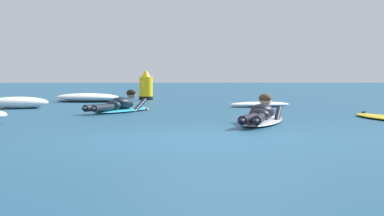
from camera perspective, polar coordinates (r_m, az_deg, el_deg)
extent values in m
plane|color=navy|center=(18.00, -0.80, 0.33)|extent=(120.00, 120.00, 0.00)
ellipsoid|color=silver|center=(10.73, 6.24, -1.21)|extent=(1.23, 2.28, 0.07)
ellipsoid|color=silver|center=(11.77, 6.96, -0.81)|extent=(0.26, 0.25, 0.06)
ellipsoid|color=black|center=(10.76, 6.28, -0.32)|extent=(0.57, 0.71, 0.34)
ellipsoid|color=black|center=(10.41, 6.00, -0.59)|extent=(0.41, 0.37, 0.20)
cylinder|color=black|center=(9.85, 5.06, -0.96)|extent=(0.44, 0.85, 0.14)
ellipsoid|color=black|center=(9.44, 4.50, -1.12)|extent=(0.16, 0.24, 0.08)
cylinder|color=black|center=(9.83, 5.98, -0.97)|extent=(0.34, 0.86, 0.14)
ellipsoid|color=black|center=(9.40, 5.75, -1.14)|extent=(0.16, 0.24, 0.08)
cylinder|color=black|center=(11.14, 5.40, -0.62)|extent=(0.25, 0.54, 0.32)
sphere|color=tan|center=(11.50, 5.68, -1.01)|extent=(0.09, 0.09, 0.09)
cylinder|color=black|center=(11.06, 7.64, -0.66)|extent=(0.25, 0.54, 0.32)
sphere|color=tan|center=(11.40, 7.83, -1.06)|extent=(0.09, 0.09, 0.09)
sphere|color=tan|center=(11.12, 6.55, 0.72)|extent=(0.21, 0.21, 0.21)
ellipsoid|color=#47331E|center=(11.10, 6.54, 0.87)|extent=(0.27, 0.26, 0.16)
ellipsoid|color=#2DB2D1|center=(14.21, -6.30, -0.22)|extent=(1.41, 2.10, 0.07)
ellipsoid|color=#2DB2D1|center=(15.08, -4.47, 0.00)|extent=(0.27, 0.27, 0.06)
ellipsoid|color=black|center=(14.25, -6.21, 0.45)|extent=(0.68, 0.82, 0.35)
ellipsoid|color=black|center=(13.89, -7.04, 0.26)|extent=(0.43, 0.40, 0.20)
cylinder|color=black|center=(13.46, -8.51, 0.04)|extent=(0.52, 0.77, 0.14)
ellipsoid|color=black|center=(13.13, -9.51, -0.04)|extent=(0.19, 0.24, 0.08)
cylinder|color=black|center=(13.37, -7.92, 0.03)|extent=(0.44, 0.79, 0.14)
ellipsoid|color=black|center=(13.02, -8.74, -0.05)|extent=(0.19, 0.24, 0.08)
cylinder|color=black|center=(14.70, -6.20, 0.21)|extent=(0.35, 0.58, 0.34)
sphere|color=tan|center=(15.05, -5.48, -0.10)|extent=(0.09, 0.09, 0.09)
cylinder|color=black|center=(14.48, -4.72, 0.18)|extent=(0.35, 0.58, 0.34)
sphere|color=tan|center=(14.81, -4.06, -0.15)|extent=(0.09, 0.09, 0.09)
sphere|color=tan|center=(14.61, -5.41, 1.23)|extent=(0.21, 0.21, 0.21)
ellipsoid|color=black|center=(14.59, -5.45, 1.35)|extent=(0.29, 0.28, 0.16)
ellipsoid|color=yellow|center=(12.41, 16.62, -0.77)|extent=(0.69, 2.24, 0.07)
cube|color=#1E9EDB|center=(12.41, 16.62, -0.60)|extent=(0.12, 1.88, 0.01)
cone|color=black|center=(13.27, 15.07, -0.65)|extent=(0.10, 0.10, 0.16)
ellipsoid|color=white|center=(16.08, -15.33, 0.45)|extent=(1.60, 0.97, 0.30)
ellipsoid|color=white|center=(16.21, -14.03, 0.33)|extent=(0.59, 0.55, 0.21)
ellipsoid|color=white|center=(19.93, -9.31, 0.92)|extent=(2.13, 1.33, 0.27)
ellipsoid|color=white|center=(19.96, -7.81, 0.82)|extent=(0.79, 0.63, 0.19)
ellipsoid|color=white|center=(19.99, -11.05, 0.74)|extent=(0.78, 0.61, 0.15)
ellipsoid|color=white|center=(16.53, 6.05, 0.32)|extent=(1.68, 0.92, 0.14)
ellipsoid|color=white|center=(16.76, 7.21, 0.28)|extent=(0.65, 0.57, 0.10)
ellipsoid|color=white|center=(16.32, 4.55, 0.19)|extent=(0.59, 0.35, 0.08)
cylinder|color=yellow|center=(21.37, -4.13, 1.75)|extent=(0.45, 0.45, 0.77)
cone|color=yellow|center=(21.37, -4.13, 3.11)|extent=(0.31, 0.31, 0.24)
cylinder|color=black|center=(21.38, -4.13, 0.88)|extent=(0.47, 0.47, 0.12)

